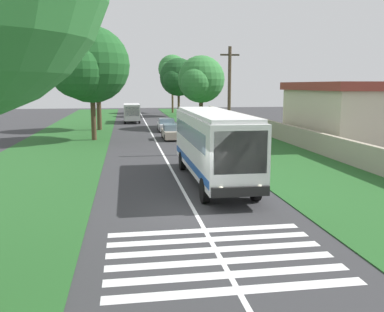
{
  "coord_description": "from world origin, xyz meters",
  "views": [
    {
      "loc": [
        -16.42,
        2.69,
        5.1
      ],
      "look_at": [
        4.18,
        -0.54,
        1.6
      ],
      "focal_mm": 39.63,
      "sensor_mm": 36.0,
      "label": 1
    }
  ],
  "objects_px": {
    "roadside_tree_left_0": "(97,71)",
    "trailing_minibus_0": "(132,111)",
    "utility_pole": "(229,99)",
    "roadside_building": "(354,112)",
    "coach_bus": "(213,142)",
    "roadside_tree_right_1": "(178,78)",
    "trailing_car_0": "(172,132)",
    "trailing_car_1": "(166,125)",
    "roadside_tree_left_2": "(89,67)",
    "roadside_tree_right_0": "(200,81)",
    "roadside_tree_right_2": "(171,70)"
  },
  "relations": [
    {
      "from": "roadside_tree_left_0",
      "to": "trailing_minibus_0",
      "type": "bearing_deg",
      "value": -22.38
    },
    {
      "from": "utility_pole",
      "to": "roadside_building",
      "type": "bearing_deg",
      "value": -68.66
    },
    {
      "from": "coach_bus",
      "to": "trailing_minibus_0",
      "type": "relative_size",
      "value": 1.86
    },
    {
      "from": "trailing_minibus_0",
      "to": "utility_pole",
      "type": "relative_size",
      "value": 0.77
    },
    {
      "from": "coach_bus",
      "to": "roadside_tree_right_1",
      "type": "bearing_deg",
      "value": -4.86
    },
    {
      "from": "trailing_car_0",
      "to": "trailing_car_1",
      "type": "xyz_separation_m",
      "value": [
        7.31,
        -0.13,
        0.0
      ]
    },
    {
      "from": "roadside_tree_left_2",
      "to": "utility_pole",
      "type": "distance_m",
      "value": 14.57
    },
    {
      "from": "trailing_car_1",
      "to": "roadside_tree_right_1",
      "type": "distance_m",
      "value": 23.83
    },
    {
      "from": "trailing_car_0",
      "to": "roadside_tree_left_2",
      "type": "bearing_deg",
      "value": 88.93
    },
    {
      "from": "roadside_building",
      "to": "trailing_car_0",
      "type": "bearing_deg",
      "value": 74.9
    },
    {
      "from": "trailing_car_1",
      "to": "roadside_tree_right_0",
      "type": "relative_size",
      "value": 0.51
    },
    {
      "from": "coach_bus",
      "to": "roadside_tree_left_2",
      "type": "relative_size",
      "value": 1.08
    },
    {
      "from": "roadside_tree_right_2",
      "to": "roadside_tree_left_0",
      "type": "bearing_deg",
      "value": 158.16
    },
    {
      "from": "trailing_car_1",
      "to": "roadside_tree_left_0",
      "type": "relative_size",
      "value": 0.45
    },
    {
      "from": "utility_pole",
      "to": "roadside_building",
      "type": "distance_m",
      "value": 13.79
    },
    {
      "from": "trailing_car_1",
      "to": "roadside_tree_left_0",
      "type": "bearing_deg",
      "value": 74.04
    },
    {
      "from": "trailing_minibus_0",
      "to": "roadside_tree_left_2",
      "type": "xyz_separation_m",
      "value": [
        -18.9,
        4.04,
        5.19
      ]
    },
    {
      "from": "trailing_car_0",
      "to": "roadside_building",
      "type": "height_order",
      "value": "roadside_building"
    },
    {
      "from": "roadside_tree_left_0",
      "to": "utility_pole",
      "type": "xyz_separation_m",
      "value": [
        -18.79,
        -10.66,
        -2.55
      ]
    },
    {
      "from": "roadside_tree_left_0",
      "to": "roadside_tree_left_2",
      "type": "height_order",
      "value": "roadside_tree_left_2"
    },
    {
      "from": "trailing_car_0",
      "to": "roadside_building",
      "type": "bearing_deg",
      "value": -105.1
    },
    {
      "from": "roadside_tree_right_0",
      "to": "roadside_building",
      "type": "distance_m",
      "value": 18.91
    },
    {
      "from": "roadside_tree_left_0",
      "to": "utility_pole",
      "type": "height_order",
      "value": "roadside_tree_left_0"
    },
    {
      "from": "roadside_tree_left_0",
      "to": "roadside_tree_right_0",
      "type": "height_order",
      "value": "roadside_tree_left_0"
    },
    {
      "from": "roadside_tree_left_0",
      "to": "roadside_tree_right_2",
      "type": "distance_m",
      "value": 31.1
    },
    {
      "from": "roadside_tree_right_1",
      "to": "roadside_building",
      "type": "distance_m",
      "value": 36.54
    },
    {
      "from": "trailing_car_0",
      "to": "trailing_car_1",
      "type": "height_order",
      "value": "same"
    },
    {
      "from": "roadside_tree_right_1",
      "to": "roadside_tree_right_2",
      "type": "bearing_deg",
      "value": 0.97
    },
    {
      "from": "roadside_tree_left_2",
      "to": "roadside_tree_right_1",
      "type": "bearing_deg",
      "value": -21.5
    },
    {
      "from": "coach_bus",
      "to": "roadside_tree_right_0",
      "type": "height_order",
      "value": "roadside_tree_right_0"
    },
    {
      "from": "trailing_car_1",
      "to": "trailing_minibus_0",
      "type": "relative_size",
      "value": 0.72
    },
    {
      "from": "trailing_car_0",
      "to": "roadside_tree_right_0",
      "type": "height_order",
      "value": "roadside_tree_right_0"
    },
    {
      "from": "roadside_tree_left_2",
      "to": "roadside_tree_right_0",
      "type": "relative_size",
      "value": 1.21
    },
    {
      "from": "trailing_car_1",
      "to": "roadside_tree_left_2",
      "type": "xyz_separation_m",
      "value": [
        -7.17,
        7.67,
        6.07
      ]
    },
    {
      "from": "coach_bus",
      "to": "trailing_car_1",
      "type": "relative_size",
      "value": 2.6
    },
    {
      "from": "trailing_minibus_0",
      "to": "roadside_building",
      "type": "bearing_deg",
      "value": -140.15
    },
    {
      "from": "roadside_tree_right_2",
      "to": "roadside_tree_left_2",
      "type": "bearing_deg",
      "value": 163.01
    },
    {
      "from": "trailing_car_1",
      "to": "roadside_building",
      "type": "height_order",
      "value": "roadside_building"
    },
    {
      "from": "coach_bus",
      "to": "roadside_tree_right_1",
      "type": "distance_m",
      "value": 48.73
    },
    {
      "from": "roadside_tree_left_0",
      "to": "roadside_tree_right_2",
      "type": "relative_size",
      "value": 0.91
    },
    {
      "from": "roadside_tree_right_0",
      "to": "trailing_minibus_0",
      "type": "bearing_deg",
      "value": 42.61
    },
    {
      "from": "roadside_tree_left_2",
      "to": "utility_pole",
      "type": "bearing_deg",
      "value": -131.28
    },
    {
      "from": "roadside_tree_right_1",
      "to": "roadside_tree_left_0",
      "type": "bearing_deg",
      "value": 150.44
    },
    {
      "from": "roadside_tree_right_0",
      "to": "roadside_building",
      "type": "height_order",
      "value": "roadside_tree_right_0"
    },
    {
      "from": "roadside_tree_right_0",
      "to": "trailing_car_0",
      "type": "bearing_deg",
      "value": 156.72
    },
    {
      "from": "roadside_tree_right_0",
      "to": "utility_pole",
      "type": "relative_size",
      "value": 1.09
    },
    {
      "from": "trailing_car_0",
      "to": "trailing_car_1",
      "type": "bearing_deg",
      "value": -0.99
    },
    {
      "from": "trailing_car_0",
      "to": "roadside_tree_right_1",
      "type": "xyz_separation_m",
      "value": [
        30.11,
        -4.26,
        5.58
      ]
    },
    {
      "from": "roadside_tree_right_1",
      "to": "trailing_minibus_0",
      "type": "bearing_deg",
      "value": 144.95
    },
    {
      "from": "roadside_building",
      "to": "utility_pole",
      "type": "bearing_deg",
      "value": 111.34
    }
  ]
}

